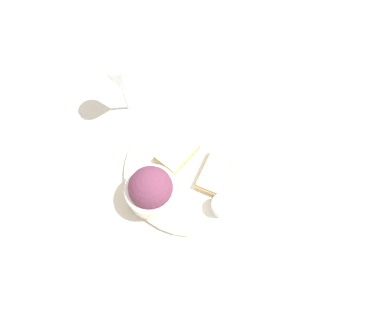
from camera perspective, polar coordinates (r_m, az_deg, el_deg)
The scene contains 8 objects.
ground_plane at distance 0.76m, azimuth 0.00°, elevation -1.07°, with size 4.00×4.00×0.00m, color beige.
dinner_plate at distance 0.75m, azimuth 0.00°, elevation -0.86°, with size 0.34×0.34×0.01m.
salad_bowl at distance 0.68m, azimuth -7.77°, elevation -4.78°, with size 0.12×0.12×0.10m.
sauce_ramekin at distance 0.69m, azimuth 5.72°, elevation -7.76°, with size 0.05×0.05×0.04m.
cheese_toast_near at distance 0.75m, azimuth -2.81°, elevation 2.25°, with size 0.11×0.07×0.03m.
cheese_toast_far at distance 0.73m, azimuth 4.34°, elevation -1.61°, with size 0.12×0.08×0.03m.
wine_glass at distance 0.78m, azimuth -13.64°, elevation 15.33°, with size 0.08×0.08×0.18m.
fork at distance 0.84m, azimuth -20.40°, elevation 3.99°, with size 0.13×0.15×0.01m.
Camera 1 is at (-0.24, -0.18, 0.69)m, focal length 28.00 mm.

